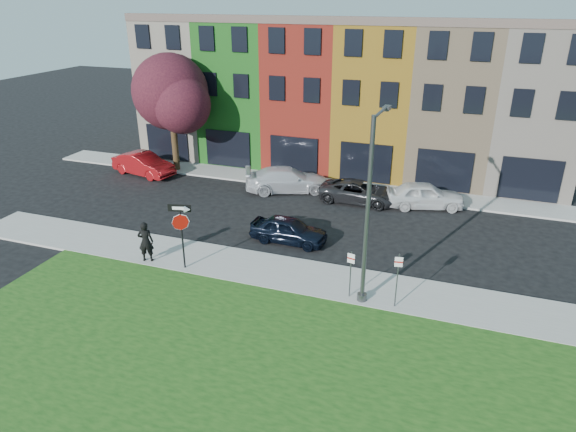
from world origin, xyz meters
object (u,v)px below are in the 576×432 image
at_px(street_lamp, 369,212).
at_px(sedan_near, 289,230).
at_px(stop_sign, 181,223).
at_px(man, 146,242).

bearing_deg(street_lamp, sedan_near, 142.00).
bearing_deg(stop_sign, sedan_near, 37.79).
bearing_deg(man, stop_sign, 160.56).
bearing_deg(sedan_near, stop_sign, 142.69).
xyz_separation_m(stop_sign, man, (-2.00, 0.02, -1.25)).
bearing_deg(sedan_near, man, 129.94).
xyz_separation_m(stop_sign, street_lamp, (8.31, 0.23, 1.64)).
height_order(sedan_near, street_lamp, street_lamp).
relative_size(stop_sign, man, 1.58).
relative_size(man, sedan_near, 0.49).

